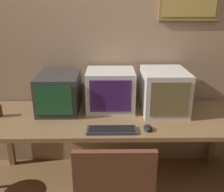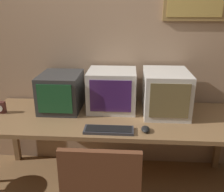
{
  "view_description": "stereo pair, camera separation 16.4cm",
  "coord_description": "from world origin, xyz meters",
  "px_view_note": "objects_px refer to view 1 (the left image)",
  "views": [
    {
      "loc": [
        -0.03,
        -1.1,
        1.66
      ],
      "look_at": [
        0.0,
        0.94,
        0.92
      ],
      "focal_mm": 40.0,
      "sensor_mm": 36.0,
      "label": 1
    },
    {
      "loc": [
        0.14,
        -1.09,
        1.66
      ],
      "look_at": [
        0.0,
        0.94,
        0.92
      ],
      "focal_mm": 40.0,
      "sensor_mm": 36.0,
      "label": 2
    }
  ],
  "objects_px": {
    "mouse_near_keyboard": "(148,128)",
    "monitor_right": "(164,91)",
    "monitor_left": "(59,93)",
    "keyboard_main": "(112,130)",
    "monitor_center": "(110,90)"
  },
  "relations": [
    {
      "from": "monitor_center",
      "to": "monitor_left",
      "type": "bearing_deg",
      "value": -176.41
    },
    {
      "from": "monitor_left",
      "to": "monitor_right",
      "type": "relative_size",
      "value": 0.91
    },
    {
      "from": "keyboard_main",
      "to": "monitor_right",
      "type": "bearing_deg",
      "value": 40.24
    },
    {
      "from": "monitor_center",
      "to": "monitor_right",
      "type": "height_order",
      "value": "monitor_right"
    },
    {
      "from": "keyboard_main",
      "to": "mouse_near_keyboard",
      "type": "bearing_deg",
      "value": 3.76
    },
    {
      "from": "keyboard_main",
      "to": "mouse_near_keyboard",
      "type": "relative_size",
      "value": 3.76
    },
    {
      "from": "monitor_left",
      "to": "mouse_near_keyboard",
      "type": "distance_m",
      "value": 0.89
    },
    {
      "from": "mouse_near_keyboard",
      "to": "monitor_center",
      "type": "bearing_deg",
      "value": 123.45
    },
    {
      "from": "monitor_left",
      "to": "keyboard_main",
      "type": "height_order",
      "value": "monitor_left"
    },
    {
      "from": "monitor_center",
      "to": "monitor_right",
      "type": "relative_size",
      "value": 0.91
    },
    {
      "from": "monitor_center",
      "to": "mouse_near_keyboard",
      "type": "relative_size",
      "value": 4.23
    },
    {
      "from": "monitor_center",
      "to": "monitor_right",
      "type": "xyz_separation_m",
      "value": [
        0.49,
        -0.05,
        0.01
      ]
    },
    {
      "from": "mouse_near_keyboard",
      "to": "monitor_right",
      "type": "bearing_deg",
      "value": 63.39
    },
    {
      "from": "monitor_left",
      "to": "monitor_center",
      "type": "height_order",
      "value": "monitor_center"
    },
    {
      "from": "keyboard_main",
      "to": "monitor_center",
      "type": "bearing_deg",
      "value": 90.68
    }
  ]
}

